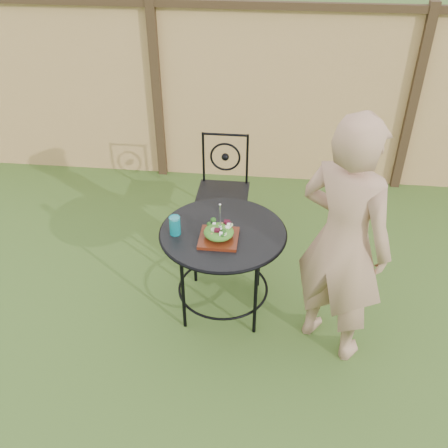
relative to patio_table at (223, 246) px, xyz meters
name	(u,v)px	position (x,y,z in m)	size (l,w,h in m)	color
ground	(270,315)	(0.38, -0.08, -0.59)	(60.00, 60.00, 0.00)	#254315
fence	(282,96)	(0.38, 2.11, 0.36)	(8.00, 0.12, 1.90)	#DDAC6D
patio_table	(223,246)	(0.00, 0.00, 0.00)	(0.92, 0.92, 0.72)	black
patio_chair	(223,186)	(-0.11, 0.99, -0.08)	(0.46, 0.46, 0.95)	black
diner	(343,243)	(0.80, -0.28, 0.31)	(0.65, 0.43, 1.78)	#9E755A
salad_plate	(219,238)	(-0.02, -0.10, 0.15)	(0.27, 0.27, 0.02)	#411509
salad	(219,232)	(-0.02, -0.10, 0.20)	(0.21, 0.21, 0.08)	#235614
fork	(220,217)	(-0.01, -0.10, 0.33)	(0.01, 0.01, 0.18)	silver
drinking_glass	(175,225)	(-0.33, -0.07, 0.21)	(0.08, 0.08, 0.14)	#0A767E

